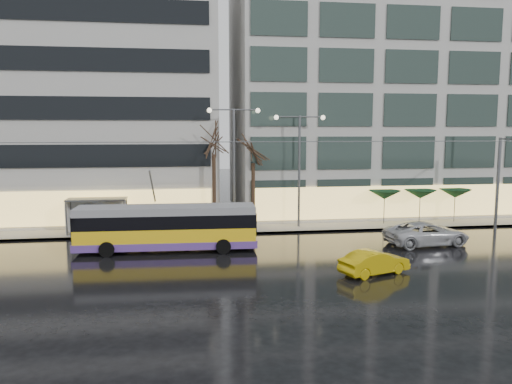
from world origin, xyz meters
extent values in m
plane|color=black|center=(0.00, 0.00, 0.00)|extent=(140.00, 140.00, 0.00)
cube|color=gray|center=(2.00, 14.00, 0.07)|extent=(80.00, 10.00, 0.15)
cube|color=slate|center=(2.00, 9.05, 0.07)|extent=(80.00, 0.10, 0.15)
cube|color=#B5B3AD|center=(-16.00, 19.00, 11.15)|extent=(34.00, 14.00, 22.00)
cube|color=#B5B3AD|center=(19.00, 19.00, 12.65)|extent=(32.00, 14.00, 25.00)
cube|color=yellow|center=(-2.85, 4.83, 0.97)|extent=(11.10, 2.64, 1.38)
cube|color=#613C96|center=(-2.85, 4.83, 0.51)|extent=(11.14, 2.68, 0.46)
cube|color=black|center=(-2.85, 4.83, 1.98)|extent=(11.12, 2.66, 0.83)
cube|color=gray|center=(-2.85, 4.83, 2.62)|extent=(11.10, 2.64, 0.46)
cube|color=black|center=(2.70, 4.66, 1.84)|extent=(0.12, 2.12, 1.20)
cube|color=black|center=(-8.39, 5.00, 1.84)|extent=(0.12, 2.12, 1.20)
cylinder|color=black|center=(0.68, 5.87, 0.46)|extent=(0.93, 0.35, 0.92)
cylinder|color=black|center=(0.61, 3.58, 0.46)|extent=(0.93, 0.35, 0.92)
cylinder|color=black|center=(-6.30, 6.09, 0.46)|extent=(0.93, 0.35, 0.92)
cylinder|color=black|center=(-6.37, 3.79, 0.46)|extent=(0.93, 0.35, 0.92)
cylinder|color=#595B60|center=(-3.74, 5.73, 3.95)|extent=(0.16, 3.42, 2.42)
cylinder|color=#595B60|center=(-3.72, 6.19, 3.95)|extent=(0.16, 3.42, 2.42)
cylinder|color=#595B60|center=(22.00, 8.50, 3.50)|extent=(0.24, 0.24, 7.00)
cylinder|color=#595B60|center=(1.00, 5.75, 6.80)|extent=(42.00, 0.04, 0.04)
cylinder|color=#595B60|center=(1.00, 6.25, 6.80)|extent=(42.00, 0.04, 0.04)
cube|color=#595B60|center=(-8.00, 10.50, 2.60)|extent=(4.20, 1.60, 0.12)
cube|color=silver|center=(-8.00, 11.20, 1.35)|extent=(4.00, 0.05, 2.20)
cube|color=white|center=(-10.05, 10.50, 1.35)|extent=(0.10, 1.40, 2.20)
cylinder|color=#595B60|center=(-10.00, 9.80, 1.35)|extent=(0.10, 0.10, 2.40)
cylinder|color=#595B60|center=(-10.00, 11.20, 1.35)|extent=(0.10, 0.10, 2.40)
cylinder|color=#595B60|center=(-6.00, 9.80, 1.35)|extent=(0.10, 0.10, 2.40)
cylinder|color=#595B60|center=(-6.00, 11.20, 1.35)|extent=(0.10, 0.10, 2.40)
cylinder|color=#595B60|center=(2.00, 10.80, 4.65)|extent=(0.18, 0.18, 9.00)
cylinder|color=#595B60|center=(1.10, 10.80, 9.05)|extent=(1.80, 0.10, 0.10)
cylinder|color=#595B60|center=(2.90, 10.80, 9.05)|extent=(1.80, 0.10, 0.10)
sphere|color=#FFF2CC|center=(0.20, 10.80, 9.00)|extent=(0.36, 0.36, 0.36)
sphere|color=#FFF2CC|center=(3.80, 10.80, 9.00)|extent=(0.36, 0.36, 0.36)
cylinder|color=#595B60|center=(7.00, 10.80, 4.40)|extent=(0.18, 0.18, 8.50)
cylinder|color=#595B60|center=(6.10, 10.80, 8.55)|extent=(1.80, 0.10, 0.10)
cylinder|color=#595B60|center=(7.90, 10.80, 8.55)|extent=(1.80, 0.10, 0.10)
sphere|color=#FFF2CC|center=(5.20, 10.80, 8.50)|extent=(0.36, 0.36, 0.36)
sphere|color=#FFF2CC|center=(8.80, 10.80, 8.50)|extent=(0.36, 0.36, 0.36)
cylinder|color=black|center=(0.50, 11.00, 2.95)|extent=(0.28, 0.28, 5.60)
cylinder|color=black|center=(3.50, 11.20, 2.60)|extent=(0.28, 0.28, 4.90)
cylinder|color=#595B60|center=(14.00, 11.00, 1.25)|extent=(0.06, 0.06, 2.20)
cone|color=#0E3619|center=(14.00, 11.00, 2.45)|extent=(2.50, 2.50, 0.70)
cylinder|color=#595B60|center=(17.00, 11.00, 1.25)|extent=(0.06, 0.06, 2.20)
cone|color=#0E3619|center=(17.00, 11.00, 2.45)|extent=(2.50, 2.50, 0.70)
cylinder|color=#595B60|center=(20.00, 11.00, 1.25)|extent=(0.06, 0.06, 2.20)
cone|color=#0E3619|center=(20.00, 11.00, 2.45)|extent=(2.50, 2.50, 0.70)
imported|color=gold|center=(8.18, -1.87, 0.64)|extent=(4.12, 2.63, 1.28)
imported|color=#BBBBC1|center=(14.11, 4.06, 0.77)|extent=(5.81, 3.15, 1.55)
imported|color=black|center=(-6.78, 9.89, 1.11)|extent=(0.70, 0.47, 1.92)
imported|color=#FF54CD|center=(-6.78, 9.89, 1.90)|extent=(0.97, 0.99, 0.88)
imported|color=black|center=(-4.85, 10.24, 0.97)|extent=(0.95, 0.85, 1.63)
imported|color=black|center=(-8.86, 10.47, 0.97)|extent=(1.13, 0.73, 1.65)
imported|color=black|center=(-8.86, 10.47, 1.90)|extent=(0.91, 0.91, 0.72)
camera|label=1|loc=(-1.60, -26.37, 7.60)|focal=35.00mm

